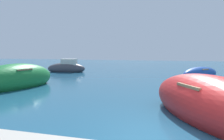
# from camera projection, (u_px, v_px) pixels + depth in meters

# --- Properties ---
(ground) EXTENTS (80.00, 80.00, 0.00)m
(ground) POSITION_uv_depth(u_px,v_px,m) (188.00, 136.00, 5.49)
(ground) COLOR #1E5170
(moored_boat_0) EXTENTS (3.39, 3.65, 1.08)m
(moored_boat_0) POSITION_uv_depth(u_px,v_px,m) (200.00, 74.00, 17.02)
(moored_boat_0) COLOR #1E479E
(moored_boat_0) RESTS_ON ground
(moored_boat_1) EXTENTS (2.93, 5.37, 1.75)m
(moored_boat_1) POSITION_uv_depth(u_px,v_px,m) (16.00, 79.00, 12.53)
(moored_boat_1) COLOR #197233
(moored_boat_1) RESTS_ON ground
(moored_boat_3) EXTENTS (3.86, 1.88, 1.52)m
(moored_boat_3) POSITION_uv_depth(u_px,v_px,m) (67.00, 68.00, 21.52)
(moored_boat_3) COLOR #3F3F47
(moored_boat_3) RESTS_ON ground
(moored_boat_5) EXTENTS (4.47, 5.86, 1.77)m
(moored_boat_5) POSITION_uv_depth(u_px,v_px,m) (209.00, 104.00, 6.69)
(moored_boat_5) COLOR #B21E1E
(moored_boat_5) RESTS_ON ground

